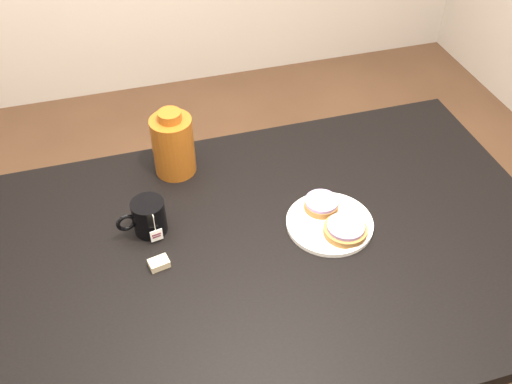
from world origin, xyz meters
TOP-DOWN VIEW (x-y plane):
  - table at (0.00, 0.00)m, footprint 1.40×0.90m
  - plate at (0.16, 0.03)m, footprint 0.21×0.21m
  - bagel_back at (0.16, 0.08)m, footprint 0.09×0.09m
  - bagel_front at (0.18, -0.02)m, footprint 0.14×0.14m
  - mug at (-0.26, 0.13)m, footprint 0.13×0.09m
  - teabag_pouch at (-0.26, 0.01)m, footprint 0.05×0.04m
  - bagel_package at (-0.16, 0.34)m, footprint 0.14×0.14m

SIDE VIEW (x-z plane):
  - table at x=0.00m, z-range 0.29..1.04m
  - plate at x=0.16m, z-range 0.75..0.77m
  - teabag_pouch at x=-0.26m, z-range 0.75..0.77m
  - bagel_front at x=0.18m, z-range 0.76..0.79m
  - bagel_back at x=0.16m, z-range 0.76..0.79m
  - mug at x=-0.26m, z-range 0.75..0.84m
  - bagel_package at x=-0.16m, z-range 0.74..0.93m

